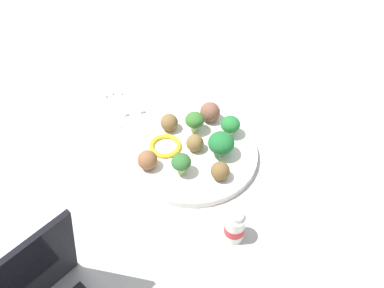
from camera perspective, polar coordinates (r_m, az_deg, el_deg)
name	(u,v)px	position (r m, az deg, el deg)	size (l,w,h in m)	color
ground_plane	(192,156)	(0.89, 0.00, -1.64)	(4.00, 4.00, 0.00)	#B2B2AD
plate	(192,153)	(0.88, 0.00, -1.28)	(0.28, 0.28, 0.02)	white
broccoli_floret_mid_left	(221,143)	(0.85, 4.07, 0.11)	(0.05, 0.05, 0.06)	#95C684
broccoli_floret_mid_right	(195,121)	(0.90, 0.38, 3.28)	(0.04, 0.04, 0.05)	#A8C278
broccoli_floret_near_rim	(181,163)	(0.81, -1.51, -2.60)	(0.04, 0.04, 0.05)	#A2C570
broccoli_floret_back_left	(230,125)	(0.90, 5.33, 2.67)	(0.04, 0.04, 0.05)	#A5C97F
meatball_back_left	(170,122)	(0.91, -3.01, 3.09)	(0.04, 0.04, 0.04)	brown
meatball_center	(210,112)	(0.93, 2.52, 4.44)	(0.05, 0.05, 0.05)	brown
meatball_far_rim	(196,144)	(0.86, 0.59, -0.02)	(0.04, 0.04, 0.04)	brown
meatball_near_rim	(219,172)	(0.81, 3.73, -3.87)	(0.04, 0.04, 0.04)	brown
meatball_front_left	(147,160)	(0.83, -6.19, -2.23)	(0.04, 0.04, 0.04)	brown
pepper_ring_front_left	(165,146)	(0.88, -3.74, -0.24)	(0.07, 0.07, 0.01)	yellow
napkin	(122,100)	(1.04, -9.69, 6.00)	(0.17, 0.12, 0.01)	white
fork	(114,100)	(1.03, -10.80, 6.06)	(0.12, 0.02, 0.01)	silver
knife	(127,95)	(1.04, -9.03, 6.78)	(0.15, 0.02, 0.01)	silver
yogurt_bottle	(235,227)	(0.74, 5.94, -11.35)	(0.04, 0.04, 0.07)	white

